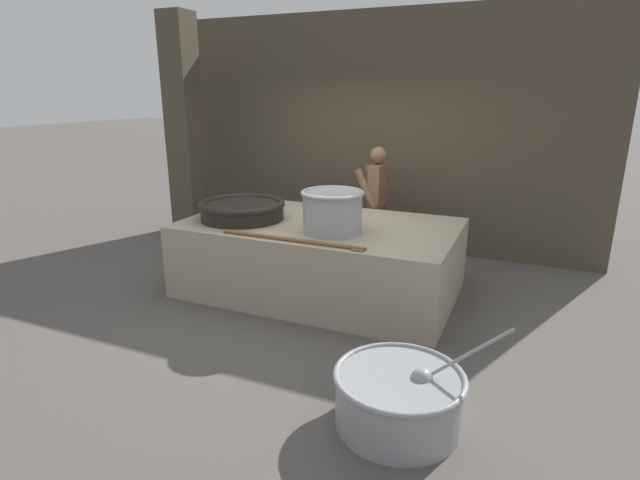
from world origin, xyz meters
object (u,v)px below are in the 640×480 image
cook (376,201)px  prep_bowl_vegetables (399,396)px  giant_wok_near (242,209)px  stock_pot (332,211)px

cook → prep_bowl_vegetables: bearing=107.7°
giant_wok_near → cook: (1.18, 1.47, -0.10)m
giant_wok_near → cook: bearing=51.3°
giant_wok_near → stock_pot: (1.18, -0.10, 0.12)m
giant_wok_near → stock_pot: bearing=-4.8°
stock_pot → cook: size_ratio=0.42×
stock_pot → cook: (-0.00, 1.57, -0.21)m
giant_wok_near → prep_bowl_vegetables: (2.41, -1.84, -0.73)m
giant_wok_near → cook: cook is taller
giant_wok_near → stock_pot: size_ratio=1.49×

